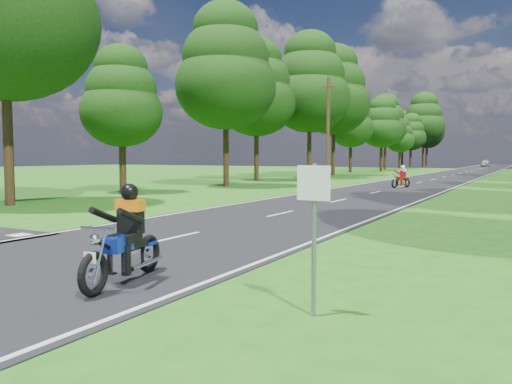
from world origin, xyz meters
The scene contains 9 objects.
ground centered at (0.00, 0.00, 0.00)m, with size 160.00×160.00×0.00m, color #245B15.
main_road centered at (0.00, 50.00, 0.01)m, with size 7.00×140.00×0.02m, color black.
road_markings centered at (-0.14, 48.13, 0.02)m, with size 7.40×140.00×0.01m.
treeline centered at (1.43, 60.06, 8.25)m, with size 40.00×115.35×14.78m.
telegraph_pole centered at (-6.00, 28.00, 4.07)m, with size 1.20×0.26×8.00m.
road_sign centered at (5.50, -2.01, 1.34)m, with size 0.45×0.07×2.00m.
rider_near_blue centered at (2.16, -2.01, 0.83)m, with size 0.65×1.95×1.63m, color navy, non-canonical shape.
rider_far_red centered at (0.26, 24.98, 0.76)m, with size 0.59×1.77×1.47m, color #B81B0E, non-canonical shape.
distant_car centered at (-0.73, 97.49, 0.70)m, with size 1.61×4.00×1.36m, color #B7B9BE.
Camera 1 is at (7.99, -7.94, 2.10)m, focal length 35.00 mm.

